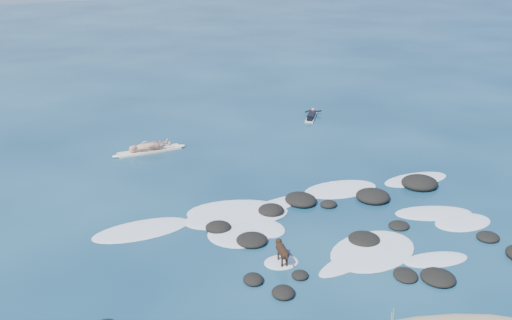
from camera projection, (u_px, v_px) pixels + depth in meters
name	position (u px, v px, depth m)	size (l,w,h in m)	color
ground	(291.00, 223.00, 20.25)	(160.00, 160.00, 0.00)	#0A2642
reef_rocks	(341.00, 230.00, 19.56)	(14.39, 7.96, 0.56)	black
breaking_foam	(310.00, 221.00, 20.35)	(14.85, 7.22, 0.12)	white
standing_surfer_rig	(149.00, 136.00, 26.59)	(3.56, 1.01, 2.03)	#FCEBC9
paddling_surfer_rig	(311.00, 116.00, 31.90)	(1.50, 2.02, 0.38)	white
dog	(282.00, 250.00, 17.56)	(0.32, 1.11, 0.70)	black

